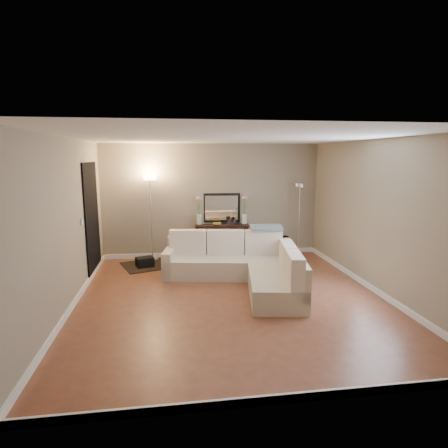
{
  "coord_description": "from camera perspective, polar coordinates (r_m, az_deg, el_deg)",
  "views": [
    {
      "loc": [
        -0.95,
        -5.81,
        2.31
      ],
      "look_at": [
        0.0,
        0.8,
        1.1
      ],
      "focal_mm": 30.0,
      "sensor_mm": 36.0,
      "label": 1
    }
  ],
  "objects": [
    {
      "name": "floor",
      "position": [
        6.33,
        1.05,
        -11.2
      ],
      "size": [
        5.0,
        5.5,
        0.01
      ],
      "primitive_type": "cube",
      "color": "brown",
      "rests_on": "ground"
    },
    {
      "name": "ceiling",
      "position": [
        5.89,
        1.14,
        13.14
      ],
      "size": [
        5.0,
        5.5,
        0.01
      ],
      "primitive_type": "cube",
      "color": "white",
      "rests_on": "ground"
    },
    {
      "name": "wall_back",
      "position": [
        8.68,
        -1.85,
        3.58
      ],
      "size": [
        5.0,
        0.02,
        2.6
      ],
      "primitive_type": "cube",
      "color": "gray",
      "rests_on": "ground"
    },
    {
      "name": "wall_front",
      "position": [
        3.35,
        8.8,
        -7.39
      ],
      "size": [
        5.0,
        0.02,
        2.6
      ],
      "primitive_type": "cube",
      "color": "gray",
      "rests_on": "ground"
    },
    {
      "name": "wall_left",
      "position": [
        6.1,
        -22.87,
        -0.08
      ],
      "size": [
        0.02,
        5.5,
        2.6
      ],
      "primitive_type": "cube",
      "color": "gray",
      "rests_on": "ground"
    },
    {
      "name": "wall_right",
      "position": [
        6.84,
        22.34,
        1.0
      ],
      "size": [
        0.02,
        5.5,
        2.6
      ],
      "primitive_type": "cube",
      "color": "gray",
      "rests_on": "ground"
    },
    {
      "name": "baseboard_back",
      "position": [
        8.89,
        -1.79,
        -4.46
      ],
      "size": [
        5.0,
        0.03,
        0.1
      ],
      "primitive_type": "cube",
      "color": "white",
      "rests_on": "ground"
    },
    {
      "name": "baseboard_front",
      "position": [
        3.93,
        8.13,
        -24.91
      ],
      "size": [
        5.0,
        0.03,
        0.1
      ],
      "primitive_type": "cube",
      "color": "white",
      "rests_on": "ground"
    },
    {
      "name": "baseboard_left",
      "position": [
        6.42,
        -21.86,
        -11.12
      ],
      "size": [
        0.03,
        5.5,
        0.1
      ],
      "primitive_type": "cube",
      "color": "white",
      "rests_on": "ground"
    },
    {
      "name": "baseboard_right",
      "position": [
        7.12,
        21.47,
        -8.98
      ],
      "size": [
        0.03,
        5.5,
        0.1
      ],
      "primitive_type": "cube",
      "color": "white",
      "rests_on": "ground"
    },
    {
      "name": "doorway",
      "position": [
        7.76,
        -19.45,
        0.71
      ],
      "size": [
        0.02,
        1.2,
        2.2
      ],
      "primitive_type": "cube",
      "color": "black",
      "rests_on": "ground"
    },
    {
      "name": "switch_plate",
      "position": [
        6.92,
        -20.83,
        0.37
      ],
      "size": [
        0.02,
        0.08,
        0.12
      ],
      "primitive_type": "cube",
      "color": "white",
      "rests_on": "ground"
    },
    {
      "name": "sectional_sofa",
      "position": [
        7.0,
        3.19,
        -6.27
      ],
      "size": [
        2.56,
        2.72,
        0.87
      ],
      "color": "beige",
      "rests_on": "floor"
    },
    {
      "name": "throw_blanket",
      "position": [
        7.46,
        6.45,
        -0.5
      ],
      "size": [
        0.66,
        0.43,
        0.08
      ],
      "primitive_type": "cube",
      "rotation": [
        0.1,
        0.0,
        -0.11
      ],
      "color": "slate",
      "rests_on": "sectional_sofa"
    },
    {
      "name": "console_table",
      "position": [
        8.67,
        -0.81,
        -2.27
      ],
      "size": [
        1.26,
        0.42,
        0.76
      ],
      "color": "black",
      "rests_on": "floor"
    },
    {
      "name": "leaning_mirror",
      "position": [
        8.7,
        -0.4,
        2.47
      ],
      "size": [
        0.88,
        0.11,
        0.68
      ],
      "color": "black",
      "rests_on": "console_table"
    },
    {
      "name": "table_decor",
      "position": [
        8.56,
        -0.33,
        0.18
      ],
      "size": [
        0.53,
        0.13,
        0.12
      ],
      "color": "#C28B22",
      "rests_on": "console_table"
    },
    {
      "name": "flower_vase_left",
      "position": [
        8.54,
        -3.84,
        1.79
      ],
      "size": [
        0.14,
        0.12,
        0.65
      ],
      "color": "silver",
      "rests_on": "console_table"
    },
    {
      "name": "flower_vase_right",
      "position": [
        8.61,
        3.15,
        1.86
      ],
      "size": [
        0.14,
        0.12,
        0.65
      ],
      "color": "silver",
      "rests_on": "console_table"
    },
    {
      "name": "floor_lamp_lit",
      "position": [
        8.39,
        -11.12,
        3.4
      ],
      "size": [
        0.34,
        0.34,
        1.89
      ],
      "color": "silver",
      "rests_on": "floor"
    },
    {
      "name": "floor_lamp_unlit",
      "position": [
        8.73,
        11.42,
        2.79
      ],
      "size": [
        0.27,
        0.27,
        1.71
      ],
      "color": "silver",
      "rests_on": "floor"
    },
    {
      "name": "charcoal_rug",
      "position": [
        8.28,
        -10.75,
        -6.05
      ],
      "size": [
        1.47,
        1.29,
        0.02
      ],
      "primitive_type": "cube",
      "rotation": [
        0.0,
        0.0,
        0.34
      ],
      "color": "black",
      "rests_on": "floor"
    },
    {
      "name": "black_bag",
      "position": [
        8.11,
        -11.99,
        -5.75
      ],
      "size": [
        0.41,
        0.35,
        0.23
      ],
      "primitive_type": "cube",
      "rotation": [
        0.0,
        0.0,
        0.34
      ],
      "color": "black",
      "rests_on": "charcoal_rug"
    }
  ]
}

